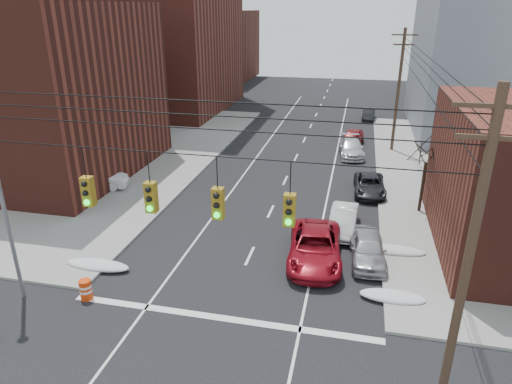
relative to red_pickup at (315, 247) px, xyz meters
The scene contains 23 objects.
sidewalk_nw 33.87m from the red_pickup, 154.25° to the left, with size 40.00×40.00×0.15m, color gray.
building_brick_near 27.87m from the red_pickup, 159.16° to the left, with size 20.00×16.00×13.00m, color #532119.
building_brick_far 68.59m from the red_pickup, 115.55° to the left, with size 22.00×18.00×12.00m, color #532119.
building_glass 62.08m from the red_pickup, 70.44° to the left, with size 20.00×18.00×22.00m, color gray.
utility_pole_right 11.66m from the red_pickup, 61.70° to the right, with size 2.20×0.28×11.00m.
utility_pole_far 22.82m from the red_pickup, 77.02° to the left, with size 2.20×0.28×11.00m.
traffic_signals 11.78m from the red_pickup, 110.05° to the right, with size 17.00×0.42×2.02m.
bare_tree 9.93m from the red_pickup, 51.70° to the left, with size 2.09×2.20×4.93m.
snow_nw 11.40m from the red_pickup, 163.19° to the right, with size 3.50×1.08×0.42m, color silver.
snow_ne 4.84m from the red_pickup, 35.59° to the right, with size 3.00×1.08×0.42m, color silver.
snow_east_far 4.30m from the red_pickup, 23.63° to the left, with size 4.00×1.08×0.42m, color silver.
red_pickup is the anchor object (origin of this frame).
parked_car_a 2.81m from the red_pickup, 12.25° to the left, with size 1.79×4.45×1.52m, color #A9A9AD.
parked_car_b 4.10m from the red_pickup, 71.49° to the left, with size 1.52×4.37×1.44m, color silver.
parked_car_c 10.79m from the red_pickup, 74.43° to the left, with size 2.15×4.67×1.30m, color black.
parked_car_d 19.45m from the red_pickup, 86.16° to the left, with size 2.09×5.15×1.49m, color silver.
parked_car_e 22.69m from the red_pickup, 86.71° to the left, with size 1.84×4.58×1.56m, color maroon.
parked_car_f 34.43m from the red_pickup, 85.16° to the left, with size 1.43×4.10×1.35m, color black.
lot_car_a 18.01m from the red_pickup, 158.41° to the left, with size 1.55×4.44×1.46m, color silver.
lot_car_b 21.91m from the red_pickup, 148.65° to the left, with size 2.57×5.58×1.55m, color #BBBBC0.
lot_car_c 25.18m from the red_pickup, 149.19° to the left, with size 1.80×4.44×1.29m, color black.
lot_car_d 22.82m from the red_pickup, 151.98° to the left, with size 1.81×4.50×1.53m, color #BBBCC0.
construction_barrel 11.56m from the red_pickup, 149.91° to the right, with size 0.73×0.73×0.99m.
Camera 1 is at (5.13, -9.16, 12.66)m, focal length 32.00 mm.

